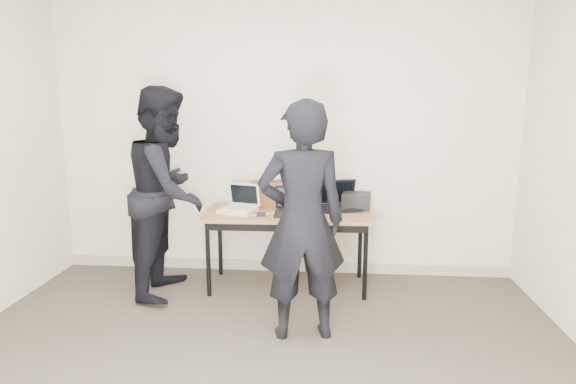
# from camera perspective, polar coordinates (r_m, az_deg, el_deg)

# --- Properties ---
(room) EXTENTS (4.60, 4.60, 2.80)m
(room) POSITION_cam_1_polar(r_m,az_deg,el_deg) (2.50, -5.37, 1.85)
(room) COLOR #3F3830
(room) RESTS_ON ground
(desk) EXTENTS (1.51, 0.68, 0.72)m
(desk) POSITION_cam_1_polar(r_m,az_deg,el_deg) (4.40, -0.04, -3.16)
(desk) COLOR brown
(desk) RESTS_ON ground
(laptop_beige) EXTENTS (0.38, 0.37, 0.25)m
(laptop_beige) POSITION_cam_1_polar(r_m,az_deg,el_deg) (4.42, -5.79, -1.69)
(laptop_beige) COLOR beige
(laptop_beige) RESTS_ON desk
(laptop_center) EXTENTS (0.33, 0.32, 0.24)m
(laptop_center) POSITION_cam_1_polar(r_m,az_deg,el_deg) (4.32, 0.51, -1.87)
(laptop_center) COLOR black
(laptop_center) RESTS_ON desk
(laptop_right) EXTENTS (0.43, 0.42, 0.26)m
(laptop_right) POSITION_cam_1_polar(r_m,az_deg,el_deg) (4.54, 6.07, -1.22)
(laptop_right) COLOR black
(laptop_right) RESTS_ON desk
(leather_satchel) EXTENTS (0.38, 0.22, 0.25)m
(leather_satchel) POSITION_cam_1_polar(r_m,az_deg,el_deg) (4.60, -2.04, -0.15)
(leather_satchel) COLOR brown
(leather_satchel) RESTS_ON desk
(tissue) EXTENTS (0.14, 0.10, 0.08)m
(tissue) POSITION_cam_1_polar(r_m,az_deg,el_deg) (4.57, -1.67, 1.78)
(tissue) COLOR white
(tissue) RESTS_ON leather_satchel
(equipment_box) EXTENTS (0.29, 0.25, 0.15)m
(equipment_box) POSITION_cam_1_polar(r_m,az_deg,el_deg) (4.55, 8.10, -1.06)
(equipment_box) COLOR black
(equipment_box) RESTS_ON desk
(power_brick) EXTENTS (0.09, 0.06, 0.03)m
(power_brick) POSITION_cam_1_polar(r_m,az_deg,el_deg) (4.24, -3.20, -2.68)
(power_brick) COLOR black
(power_brick) RESTS_ON desk
(cables) EXTENTS (0.85, 0.43, 0.01)m
(cables) POSITION_cam_1_polar(r_m,az_deg,el_deg) (4.40, -1.92, -2.33)
(cables) COLOR silver
(cables) RESTS_ON desk
(person_typist) EXTENTS (0.70, 0.53, 1.74)m
(person_typist) POSITION_cam_1_polar(r_m,az_deg,el_deg) (3.45, 1.66, -3.58)
(person_typist) COLOR black
(person_typist) RESTS_ON ground
(person_observer) EXTENTS (0.70, 0.90, 1.85)m
(person_observer) POSITION_cam_1_polar(r_m,az_deg,el_deg) (4.40, -14.08, 0.00)
(person_observer) COLOR black
(person_observer) RESTS_ON ground
(baseboard) EXTENTS (4.50, 0.03, 0.10)m
(baseboard) POSITION_cam_1_polar(r_m,az_deg,el_deg) (4.99, -0.54, -8.74)
(baseboard) COLOR #A29B86
(baseboard) RESTS_ON ground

